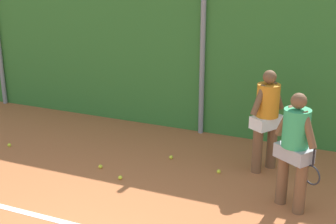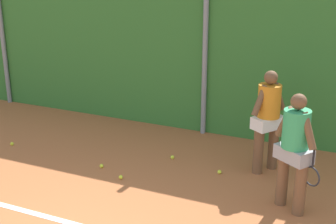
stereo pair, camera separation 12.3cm
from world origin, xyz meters
name	(u,v)px [view 2 (the right image)]	position (x,y,z in m)	size (l,w,h in m)	color
ground_plane	(110,223)	(0.00, 1.57, 0.00)	(26.30, 26.30, 0.00)	#A85B33
hedge_fence_backdrop	(208,62)	(0.00, 5.37, 1.41)	(17.10, 0.25, 2.83)	#33702D
fence_post_left	(3,41)	(-4.93, 5.19, 1.49)	(0.10, 0.10, 2.97)	gray
fence_post_center	(205,60)	(0.00, 5.19, 1.49)	(0.10, 0.10, 2.97)	gray
player_midcourt	(295,147)	(2.12, 2.94, 0.95)	(0.71, 0.52, 1.70)	brown
player_backcourt_far	(268,116)	(1.51, 4.02, 0.96)	(0.52, 0.62, 1.70)	brown
tennis_ball_2	(12,144)	(-3.05, 3.13, 0.03)	(0.07, 0.07, 0.07)	#CCDB33
tennis_ball_3	(102,166)	(-1.01, 2.99, 0.03)	(0.07, 0.07, 0.07)	#CCDB33
tennis_ball_6	(172,157)	(-0.06, 3.80, 0.03)	(0.07, 0.07, 0.07)	#CCDB33
tennis_ball_10	(121,177)	(-0.51, 2.76, 0.03)	(0.07, 0.07, 0.07)	#CCDB33
tennis_ball_11	(219,172)	(0.87, 3.58, 0.03)	(0.07, 0.07, 0.07)	#CCDB33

